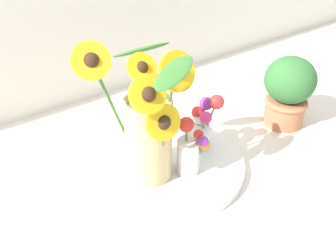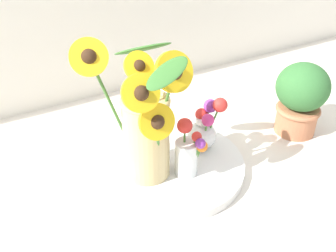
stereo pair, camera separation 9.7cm
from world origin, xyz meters
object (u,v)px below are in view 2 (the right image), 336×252
at_px(serving_tray, 168,165).
at_px(mason_jar_sunflowers, 146,126).
at_px(vase_small_center, 188,152).
at_px(vase_bulb_right, 204,128).
at_px(potted_plant, 301,97).

relative_size(serving_tray, mason_jar_sunflowers, 1.10).
height_order(serving_tray, vase_small_center, vase_small_center).
distance_m(mason_jar_sunflowers, vase_bulb_right, 0.20).
relative_size(mason_jar_sunflowers, vase_bulb_right, 2.27).
bearing_deg(serving_tray, potted_plant, -4.06).
distance_m(mason_jar_sunflowers, potted_plant, 0.49).
bearing_deg(vase_bulb_right, vase_small_center, -143.23).
xyz_separation_m(serving_tray, vase_small_center, (0.02, -0.06, 0.08)).
relative_size(vase_small_center, vase_bulb_right, 0.95).
distance_m(vase_bulb_right, potted_plant, 0.31).
bearing_deg(serving_tray, vase_bulb_right, 3.63).
relative_size(serving_tray, potted_plant, 1.82).
height_order(mason_jar_sunflowers, potted_plant, mason_jar_sunflowers).
height_order(mason_jar_sunflowers, vase_small_center, mason_jar_sunflowers).
relative_size(vase_small_center, potted_plant, 0.69).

